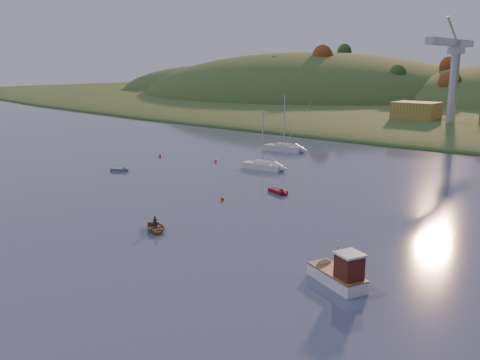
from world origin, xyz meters
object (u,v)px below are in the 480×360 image
Objects in this scene: sailboat_far at (284,147)px; fishing_boat at (334,271)px; red_tender at (281,192)px; grey_dinghy at (123,170)px; canoe at (155,228)px; sailboat_near at (263,165)px.

fishing_boat is at bearing -55.53° from sailboat_far.
fishing_boat is at bearing -28.04° from red_tender.
sailboat_far is 34.51m from grey_dinghy.
sailboat_far is at bearing 47.31° from grey_dinghy.
canoe is 1.13× the size of grey_dinghy.
red_tender reaches higher than canoe.
red_tender is 1.12× the size of grey_dinghy.
sailboat_near is 2.68× the size of red_tender.
sailboat_far is 2.98× the size of canoe.
red_tender is at bearing -50.33° from sailboat_near.
sailboat_far reaches higher than grey_dinghy.
sailboat_near is 0.89× the size of sailboat_far.
sailboat_far reaches higher than red_tender.
sailboat_near reaches higher than fishing_boat.
fishing_boat is at bearing -51.48° from sailboat_near.
sailboat_far is at bearing 108.73° from sailboat_near.
sailboat_near is 17.31m from red_tender.
canoe is 1.01× the size of red_tender.
sailboat_near is at bearing 48.08° from canoe.
canoe is at bearing 25.37° from fishing_boat.
red_tender is at bearing -20.94° from grey_dinghy.
canoe is 21.65m from red_tender.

